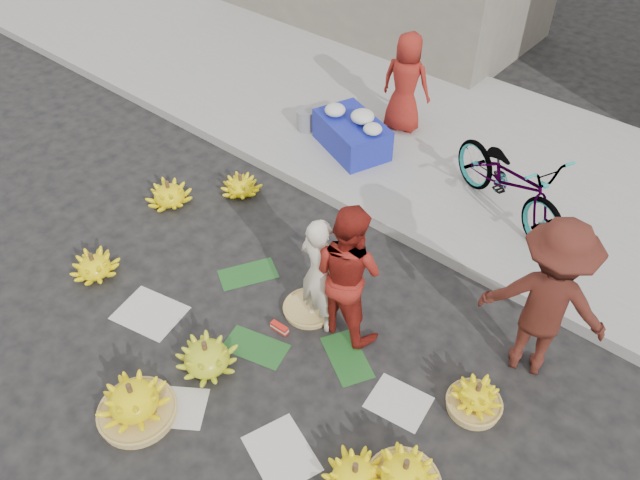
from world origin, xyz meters
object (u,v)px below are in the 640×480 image
Objects in this scene: bicycle at (511,180)px; banana_bunch_4 at (404,476)px; flower_table at (352,133)px; banana_bunch_0 at (94,266)px; vendor_cream at (320,274)px.

banana_bunch_4 is at bearing -140.27° from bicycle.
banana_bunch_0 is at bearing -80.04° from flower_table.
vendor_cream is at bearing -170.19° from bicycle.
banana_bunch_4 is 3.85m from bicycle.
flower_table is at bearing -53.12° from vendor_cream.
banana_bunch_4 is at bearing -25.50° from flower_table.
banana_bunch_4 is (4.13, 0.15, 0.05)m from banana_bunch_0.
banana_bunch_0 is 4.13m from banana_bunch_4.
vendor_cream reaches higher than flower_table.
banana_bunch_4 is at bearing 155.90° from vendor_cream.
flower_table is at bearing 132.71° from banana_bunch_4.
bicycle is at bearing 105.40° from banana_bunch_4.
flower_table is (-1.62, 2.64, -0.32)m from vendor_cream.
flower_table is 0.64× the size of bicycle.
vendor_cream is 0.72× the size of bicycle.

